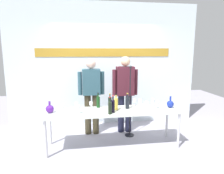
{
  "coord_description": "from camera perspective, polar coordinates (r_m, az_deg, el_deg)",
  "views": [
    {
      "loc": [
        -0.59,
        -3.67,
        1.86
      ],
      "look_at": [
        0.0,
        0.15,
        1.15
      ],
      "focal_mm": 32.36,
      "sensor_mm": 36.0,
      "label": 1
    }
  ],
  "objects": [
    {
      "name": "decanter_blue_left",
      "position": [
        3.87,
        -17.16,
        -5.91
      ],
      "size": [
        0.15,
        0.15,
        0.22
      ],
      "color": "#552091",
      "rests_on": "display_table"
    },
    {
      "name": "presenter_left",
      "position": [
        4.44,
        -5.85,
        -1.4
      ],
      "size": [
        0.57,
        0.22,
        1.68
      ],
      "color": "#393221",
      "rests_on": "ground"
    },
    {
      "name": "ground_plane",
      "position": [
        4.15,
        0.33,
        -16.23
      ],
      "size": [
        10.0,
        10.0,
        0.0
      ],
      "primitive_type": "plane",
      "color": "#A39FAD"
    },
    {
      "name": "wine_glass_left_1",
      "position": [
        3.99,
        -5.95,
        -4.69
      ],
      "size": [
        0.07,
        0.07,
        0.14
      ],
      "color": "white",
      "rests_on": "display_table"
    },
    {
      "name": "display_table",
      "position": [
        3.9,
        0.34,
        -7.34
      ],
      "size": [
        2.57,
        0.64,
        0.73
      ],
      "color": "silver",
      "rests_on": "ground"
    },
    {
      "name": "wine_glass_right_2",
      "position": [
        4.01,
        9.78,
        -4.64
      ],
      "size": [
        0.07,
        0.07,
        0.15
      ],
      "color": "white",
      "rests_on": "display_table"
    },
    {
      "name": "wine_bottle_1",
      "position": [
        3.87,
        1.14,
        -4.57
      ],
      "size": [
        0.08,
        0.08,
        0.31
      ],
      "color": "gold",
      "rests_on": "display_table"
    },
    {
      "name": "wine_glass_left_3",
      "position": [
        3.81,
        -14.0,
        -5.81
      ],
      "size": [
        0.06,
        0.06,
        0.13
      ],
      "color": "white",
      "rests_on": "display_table"
    },
    {
      "name": "wine_glass_right_4",
      "position": [
        4.09,
        7.94,
        -4.07
      ],
      "size": [
        0.07,
        0.07,
        0.17
      ],
      "color": "white",
      "rests_on": "display_table"
    },
    {
      "name": "wine_glass_right_3",
      "position": [
        3.94,
        14.42,
        -4.97
      ],
      "size": [
        0.06,
        0.06,
        0.16
      ],
      "color": "white",
      "rests_on": "display_table"
    },
    {
      "name": "wine_bottle_4",
      "position": [
        4.04,
        -3.93,
        -4.04
      ],
      "size": [
        0.07,
        0.07,
        0.3
      ],
      "color": "#123B16",
      "rests_on": "display_table"
    },
    {
      "name": "wine_bottle_0",
      "position": [
        4.01,
        -0.6,
        -4.17
      ],
      "size": [
        0.07,
        0.07,
        0.29
      ],
      "color": "black",
      "rests_on": "display_table"
    },
    {
      "name": "presenter_right",
      "position": [
        4.53,
        3.7,
        -0.81
      ],
      "size": [
        0.58,
        0.22,
        1.73
      ],
      "color": "black",
      "rests_on": "ground"
    },
    {
      "name": "back_wall",
      "position": [
        5.06,
        -2.08,
        6.31
      ],
      "size": [
        4.69,
        0.11,
        3.0
      ],
      "color": "silver",
      "rests_on": "ground"
    },
    {
      "name": "decanter_blue_right",
      "position": [
        4.21,
        16.12,
        -4.6
      ],
      "size": [
        0.14,
        0.14,
        0.23
      ],
      "color": "#1B2E97",
      "rests_on": "display_table"
    },
    {
      "name": "wine_glass_right_0",
      "position": [
        4.16,
        6.34,
        -3.97
      ],
      "size": [
        0.06,
        0.06,
        0.15
      ],
      "color": "white",
      "rests_on": "display_table"
    },
    {
      "name": "microphone_stand",
      "position": [
        4.42,
        5.04,
        -7.33
      ],
      "size": [
        0.2,
        0.2,
        1.54
      ],
      "color": "black",
      "rests_on": "ground"
    },
    {
      "name": "wine_glass_right_5",
      "position": [
        4.1,
        12.59,
        -4.5
      ],
      "size": [
        0.07,
        0.07,
        0.14
      ],
      "color": "white",
      "rests_on": "display_table"
    },
    {
      "name": "wine_bottle_2",
      "position": [
        3.62,
        -0.58,
        -5.67
      ],
      "size": [
        0.07,
        0.07,
        0.32
      ],
      "color": "black",
      "rests_on": "display_table"
    },
    {
      "name": "wine_glass_left_0",
      "position": [
        3.92,
        -10.09,
        -4.91
      ],
      "size": [
        0.06,
        0.06,
        0.16
      ],
      "color": "white",
      "rests_on": "display_table"
    },
    {
      "name": "wine_glass_right_1",
      "position": [
        4.2,
        11.56,
        -3.84
      ],
      "size": [
        0.06,
        0.06,
        0.16
      ],
      "color": "white",
      "rests_on": "display_table"
    },
    {
      "name": "wine_bottle_3",
      "position": [
        3.97,
        4.36,
        -4.18
      ],
      "size": [
        0.07,
        0.07,
        0.31
      ],
      "color": "black",
      "rests_on": "display_table"
    },
    {
      "name": "wine_bottle_5",
      "position": [
        3.72,
        0.27,
        -5.17
      ],
      "size": [
        0.07,
        0.07,
        0.32
      ],
      "color": "black",
      "rests_on": "display_table"
    },
    {
      "name": "wine_glass_left_2",
      "position": [
        3.71,
        -9.47,
        -5.79
      ],
      "size": [
        0.07,
        0.07,
        0.16
      ],
      "color": "white",
      "rests_on": "display_table"
    }
  ]
}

